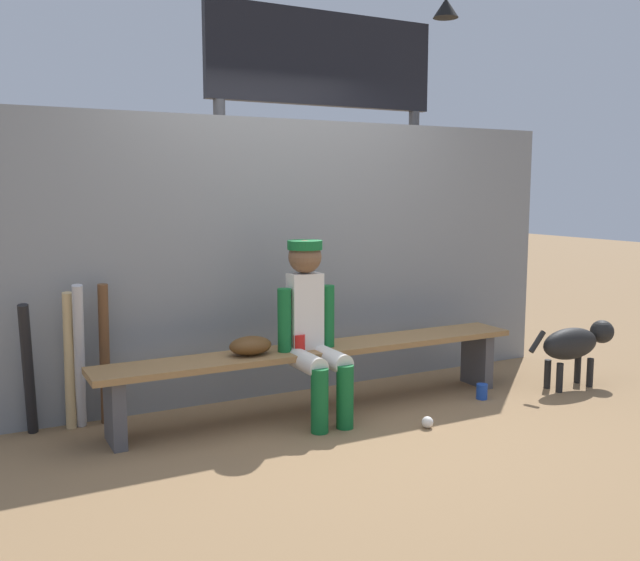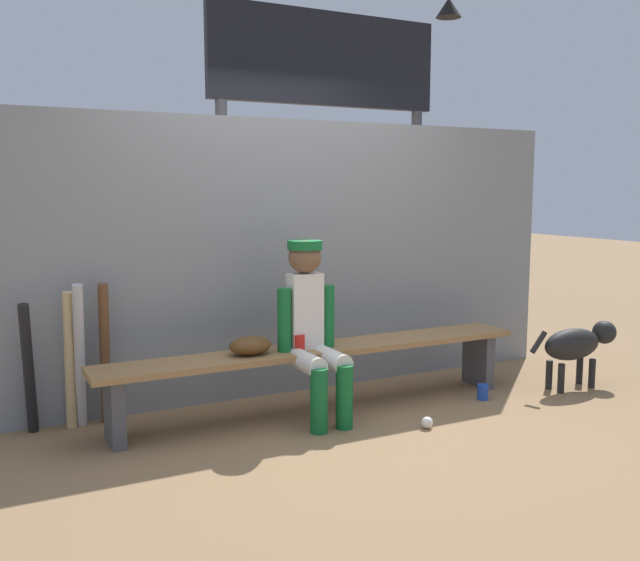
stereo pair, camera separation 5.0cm
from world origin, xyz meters
The scene contains 14 objects.
ground_plane centered at (0.00, 0.00, 0.00)m, with size 30.00×30.00×0.00m, color olive.
chainlink_fence centered at (0.00, 0.51, 1.00)m, with size 4.67×0.03×2.00m, color gray.
dugout_bench centered at (0.00, 0.00, 0.36)m, with size 3.03×0.36×0.45m.
player_seated centered at (-0.11, -0.11, 0.64)m, with size 0.41×0.55×1.17m.
baseball_glove centered at (-0.50, 0.00, 0.51)m, with size 0.28×0.20×0.12m, color #593819.
bat_wood_dark centered at (-1.34, 0.39, 0.46)m, with size 0.06×0.06×0.91m, color brown.
bat_aluminum_silver centered at (-1.50, 0.34, 0.47)m, with size 0.06×0.06×0.95m, color #B7B7BC.
bat_wood_natural centered at (-1.56, 0.37, 0.44)m, with size 0.06×0.06×0.88m, color tan.
bat_aluminum_black centered at (-1.80, 0.37, 0.42)m, with size 0.06×0.06×0.84m, color black.
baseball centered at (0.44, -0.62, 0.04)m, with size 0.07×0.07×0.07m, color white.
cup_on_ground centered at (1.16, -0.31, 0.06)m, with size 0.08×0.08×0.11m, color #1E47AD.
cup_on_bench centered at (-0.18, -0.05, 0.50)m, with size 0.08×0.08×0.11m, color red.
scoreboard centered at (0.90, 1.51, 2.32)m, with size 2.46×0.27×3.28m.
dog centered at (2.00, -0.38, 0.34)m, with size 0.84×0.20×0.49m.
Camera 2 is at (-2.09, -4.09, 1.51)m, focal length 39.11 mm.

